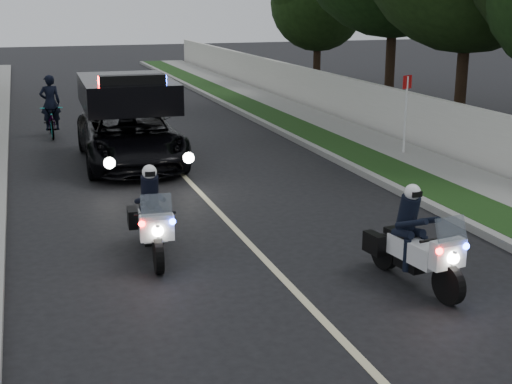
% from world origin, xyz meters
% --- Properties ---
extents(ground, '(120.00, 120.00, 0.00)m').
position_xyz_m(ground, '(0.00, 0.00, 0.00)').
color(ground, black).
rests_on(ground, ground).
extents(curb_right, '(0.20, 60.00, 0.15)m').
position_xyz_m(curb_right, '(4.10, 10.00, 0.07)').
color(curb_right, gray).
rests_on(curb_right, ground).
extents(grass_verge, '(1.20, 60.00, 0.16)m').
position_xyz_m(grass_verge, '(4.80, 10.00, 0.08)').
color(grass_verge, '#193814').
rests_on(grass_verge, ground).
extents(sidewalk_right, '(1.40, 60.00, 0.16)m').
position_xyz_m(sidewalk_right, '(6.10, 10.00, 0.08)').
color(sidewalk_right, gray).
rests_on(sidewalk_right, ground).
extents(property_wall, '(0.22, 60.00, 1.50)m').
position_xyz_m(property_wall, '(7.10, 10.00, 0.75)').
color(property_wall, beige).
rests_on(property_wall, ground).
extents(curb_left, '(0.20, 60.00, 0.15)m').
position_xyz_m(curb_left, '(-4.10, 10.00, 0.07)').
color(curb_left, gray).
rests_on(curb_left, ground).
extents(lane_marking, '(0.12, 50.00, 0.01)m').
position_xyz_m(lane_marking, '(0.00, 10.00, 0.00)').
color(lane_marking, '#BFB78C').
rests_on(lane_marking, ground).
extents(police_moto_left, '(0.76, 1.83, 1.52)m').
position_xyz_m(police_moto_left, '(-1.68, 4.25, 0.00)').
color(police_moto_left, silver).
rests_on(police_moto_left, ground).
extents(police_moto_right, '(0.86, 1.86, 1.52)m').
position_xyz_m(police_moto_right, '(1.75, 1.85, 0.00)').
color(police_moto_right, silver).
rests_on(police_moto_right, ground).
extents(police_suv, '(2.53, 5.25, 2.53)m').
position_xyz_m(police_suv, '(-0.98, 11.17, 0.00)').
color(police_suv, black).
rests_on(police_suv, ground).
extents(bicycle, '(0.65, 1.86, 0.97)m').
position_xyz_m(bicycle, '(-2.72, 15.65, 0.00)').
color(bicycle, black).
rests_on(bicycle, ground).
extents(cyclist, '(0.65, 0.47, 1.69)m').
position_xyz_m(cyclist, '(-2.72, 15.65, 0.00)').
color(cyclist, black).
rests_on(cyclist, ground).
extents(sign_post, '(0.46, 0.46, 2.26)m').
position_xyz_m(sign_post, '(6.00, 9.52, 0.00)').
color(sign_post, '#A40B21').
rests_on(sign_post, ground).
extents(tree_right_b, '(8.83, 8.83, 11.35)m').
position_xyz_m(tree_right_b, '(9.70, 12.50, 0.00)').
color(tree_right_b, '#1D3712').
rests_on(tree_right_b, ground).
extents(tree_right_d, '(9.01, 9.01, 12.39)m').
position_xyz_m(tree_right_d, '(9.81, 17.29, 0.00)').
color(tree_right_d, '#1A3A13').
rests_on(tree_right_d, ground).
extents(tree_right_e, '(5.01, 5.01, 7.61)m').
position_xyz_m(tree_right_e, '(10.28, 25.36, 0.00)').
color(tree_right_e, '#193410').
rests_on(tree_right_e, ground).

